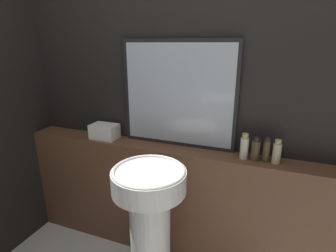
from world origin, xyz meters
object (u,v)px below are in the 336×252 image
towel_stack (105,131)px  body_wash_bottle (277,152)px  pedestal_sink (150,221)px  shampoo_bottle (244,147)px  lotion_bottle (266,150)px  conditioner_bottle (256,149)px  mirror (178,95)px

towel_stack → body_wash_bottle: body_wash_bottle is taller
pedestal_sink → shampoo_bottle: 0.75m
pedestal_sink → towel_stack: size_ratio=4.44×
body_wash_bottle → lotion_bottle: bearing=180.0°
lotion_bottle → body_wash_bottle: lotion_bottle is taller
conditioner_bottle → mirror: bearing=172.0°
lotion_bottle → pedestal_sink: bearing=-146.7°
conditioner_bottle → body_wash_bottle: bearing=0.0°
pedestal_sink → body_wash_bottle: size_ratio=5.93×
pedestal_sink → lotion_bottle: (0.62, 0.40, 0.40)m
mirror → shampoo_bottle: size_ratio=4.83×
shampoo_bottle → lotion_bottle: (0.13, -0.00, -0.00)m
pedestal_sink → mirror: mirror is taller
pedestal_sink → body_wash_bottle: (0.68, 0.40, 0.40)m
towel_stack → body_wash_bottle: 1.24m
towel_stack → lotion_bottle: bearing=-0.0°
towel_stack → conditioner_bottle: size_ratio=1.31×
towel_stack → body_wash_bottle: bearing=-0.0°
pedestal_sink → shampoo_bottle: bearing=39.9°
shampoo_bottle → conditioner_bottle: size_ratio=1.08×
towel_stack → shampoo_bottle: 1.05m
shampoo_bottle → body_wash_bottle: bearing=-0.0°
conditioner_bottle → lotion_bottle: size_ratio=0.95×
mirror → shampoo_bottle: (0.47, -0.08, -0.29)m
pedestal_sink → shampoo_bottle: shampoo_bottle is taller
mirror → lotion_bottle: bearing=-7.2°
conditioner_bottle → body_wash_bottle: 0.12m
lotion_bottle → shampoo_bottle: bearing=180.0°
towel_stack → shampoo_bottle: size_ratio=1.21×
mirror → conditioner_bottle: bearing=-8.0°
towel_stack → conditioner_bottle: conditioner_bottle is taller
pedestal_sink → conditioner_bottle: conditioner_bottle is taller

